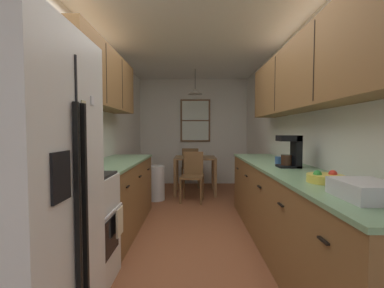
{
  "coord_description": "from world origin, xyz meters",
  "views": [
    {
      "loc": [
        -0.0,
        -2.57,
        1.28
      ],
      "look_at": [
        -0.02,
        1.25,
        1.09
      ],
      "focal_mm": 23.68,
      "sensor_mm": 36.0,
      "label": 1
    }
  ],
  "objects": [
    {
      "name": "ground_plane",
      "position": [
        0.0,
        1.0,
        0.0
      ],
      "size": [
        12.0,
        12.0,
        0.0
      ],
      "primitive_type": "plane",
      "color": "brown"
    },
    {
      "name": "wall_left",
      "position": [
        -1.35,
        1.0,
        1.27
      ],
      "size": [
        0.1,
        9.0,
        2.55
      ],
      "primitive_type": "cube",
      "color": "white",
      "rests_on": "ground"
    },
    {
      "name": "wall_right",
      "position": [
        1.35,
        1.0,
        1.27
      ],
      "size": [
        0.1,
        9.0,
        2.55
      ],
      "primitive_type": "cube",
      "color": "white",
      "rests_on": "ground"
    },
    {
      "name": "wall_back",
      "position": [
        0.0,
        3.65,
        1.27
      ],
      "size": [
        4.4,
        0.1,
        2.55
      ],
      "primitive_type": "cube",
      "color": "white",
      "rests_on": "ground"
    },
    {
      "name": "ceiling_slab",
      "position": [
        0.0,
        1.0,
        2.59
      ],
      "size": [
        4.4,
        9.0,
        0.08
      ],
      "primitive_type": "cube",
      "color": "white"
    },
    {
      "name": "refrigerator",
      "position": [
        -0.94,
        -1.31,
        0.9
      ],
      "size": [
        0.74,
        0.76,
        1.8
      ],
      "color": "white",
      "rests_on": "ground"
    },
    {
      "name": "stove_range",
      "position": [
        -0.99,
        -0.59,
        0.47
      ],
      "size": [
        0.66,
        0.65,
        1.1
      ],
      "color": "white",
      "rests_on": "ground"
    },
    {
      "name": "microwave_over_range",
      "position": [
        -1.11,
        -0.59,
        1.73
      ],
      "size": [
        0.39,
        0.57,
        0.36
      ],
      "color": "white"
    },
    {
      "name": "counter_left",
      "position": [
        -1.0,
        0.66,
        0.45
      ],
      "size": [
        0.64,
        1.85,
        0.9
      ],
      "color": "brown",
      "rests_on": "ground"
    },
    {
      "name": "upper_cabinets_left",
      "position": [
        -1.14,
        0.61,
        1.93
      ],
      "size": [
        0.33,
        1.93,
        0.73
      ],
      "color": "brown"
    },
    {
      "name": "counter_right",
      "position": [
        1.0,
        0.06,
        0.45
      ],
      "size": [
        0.64,
        3.3,
        0.9
      ],
      "color": "brown",
      "rests_on": "ground"
    },
    {
      "name": "upper_cabinets_right",
      "position": [
        1.14,
        0.01,
        1.85
      ],
      "size": [
        0.33,
        2.98,
        0.71
      ],
      "color": "brown"
    },
    {
      "name": "dining_table",
      "position": [
        0.03,
        2.63,
        0.62
      ],
      "size": [
        0.84,
        0.71,
        0.75
      ],
      "color": "brown",
      "rests_on": "ground"
    },
    {
      "name": "dining_chair_near",
      "position": [
        -0.02,
        2.07,
        0.5
      ],
      "size": [
        0.45,
        0.45,
        0.9
      ],
      "color": "brown",
      "rests_on": "ground"
    },
    {
      "name": "dining_chair_far",
      "position": [
        -0.06,
        3.19,
        0.5
      ],
      "size": [
        0.44,
        0.44,
        0.9
      ],
      "color": "brown",
      "rests_on": "ground"
    },
    {
      "name": "pendant_light",
      "position": [
        0.03,
        2.63,
        2.09
      ],
      "size": [
        0.3,
        0.3,
        0.51
      ],
      "color": "black"
    },
    {
      "name": "back_window",
      "position": [
        0.04,
        3.58,
        1.54
      ],
      "size": [
        0.72,
        0.05,
        1.02
      ],
      "color": "brown"
    },
    {
      "name": "trash_bin",
      "position": [
        -0.7,
        2.1,
        0.32
      ],
      "size": [
        0.32,
        0.32,
        0.64
      ],
      "primitive_type": "cylinder",
      "color": "silver",
      "rests_on": "ground"
    },
    {
      "name": "storage_canister",
      "position": [
        -1.0,
        0.03,
        0.98
      ],
      "size": [
        0.1,
        0.1,
        0.16
      ],
      "color": "red",
      "rests_on": "counter_left"
    },
    {
      "name": "dish_towel",
      "position": [
        -0.64,
        -0.43,
        0.5
      ],
      "size": [
        0.02,
        0.16,
        0.24
      ],
      "primitive_type": "cube",
      "color": "beige"
    },
    {
      "name": "coffee_maker",
      "position": [
        1.03,
        0.08,
        1.08
      ],
      "size": [
        0.22,
        0.18,
        0.34
      ],
      "color": "black",
      "rests_on": "counter_right"
    },
    {
      "name": "mug_by_coffeemaker",
      "position": [
        0.98,
        0.34,
        0.94
      ],
      "size": [
        0.11,
        0.07,
        0.09
      ],
      "color": "#335999",
      "rests_on": "counter_right"
    },
    {
      "name": "fruit_bowl",
      "position": [
        0.97,
        -0.71,
        0.94
      ],
      "size": [
        0.26,
        0.26,
        0.09
      ],
      "color": "#E5D14C",
      "rests_on": "counter_right"
    },
    {
      "name": "dish_rack",
      "position": [
        0.97,
        -1.17,
        0.95
      ],
      "size": [
        0.28,
        0.34,
        0.1
      ],
      "primitive_type": "cube",
      "color": "silver",
      "rests_on": "counter_right"
    }
  ]
}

